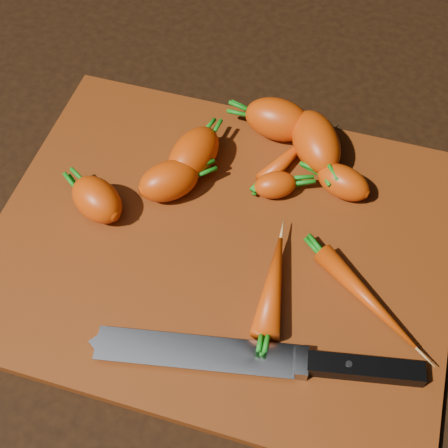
# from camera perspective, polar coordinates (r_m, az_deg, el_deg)

# --- Properties ---
(ground) EXTENTS (2.00, 2.00, 0.01)m
(ground) POSITION_cam_1_polar(r_m,az_deg,el_deg) (0.70, -0.23, -2.27)
(ground) COLOR black
(cutting_board) EXTENTS (0.50, 0.40, 0.01)m
(cutting_board) POSITION_cam_1_polar(r_m,az_deg,el_deg) (0.69, -0.24, -1.78)
(cutting_board) COLOR #642B0F
(cutting_board) RESTS_ON ground
(carrot_0) EXTENTS (0.08, 0.08, 0.05)m
(carrot_0) POSITION_cam_1_polar(r_m,az_deg,el_deg) (0.71, -5.05, 3.95)
(carrot_0) COLOR #D2430B
(carrot_0) RESTS_ON cutting_board
(carrot_1) EXTENTS (0.08, 0.07, 0.05)m
(carrot_1) POSITION_cam_1_polar(r_m,az_deg,el_deg) (0.70, -11.54, 2.20)
(carrot_1) COLOR #D2430B
(carrot_1) RESTS_ON cutting_board
(carrot_2) EXTENTS (0.09, 0.10, 0.05)m
(carrot_2) POSITION_cam_1_polar(r_m,az_deg,el_deg) (0.74, 8.39, 7.44)
(carrot_2) COLOR #D2430B
(carrot_2) RESTS_ON cutting_board
(carrot_3) EXTENTS (0.07, 0.09, 0.05)m
(carrot_3) POSITION_cam_1_polar(r_m,az_deg,el_deg) (0.73, -2.79, 6.38)
(carrot_3) COLOR #D2430B
(carrot_3) RESTS_ON cutting_board
(carrot_4) EXTENTS (0.08, 0.06, 0.05)m
(carrot_4) POSITION_cam_1_polar(r_m,az_deg,el_deg) (0.76, 4.90, 9.51)
(carrot_4) COLOR #D2430B
(carrot_4) RESTS_ON cutting_board
(carrot_5) EXTENTS (0.06, 0.05, 0.03)m
(carrot_5) POSITION_cam_1_polar(r_m,az_deg,el_deg) (0.71, 4.71, 3.58)
(carrot_5) COLOR #D2430B
(carrot_5) RESTS_ON cutting_board
(carrot_6) EXTENTS (0.07, 0.05, 0.04)m
(carrot_6) POSITION_cam_1_polar(r_m,az_deg,el_deg) (0.72, 10.84, 3.78)
(carrot_6) COLOR #D2430B
(carrot_6) RESTS_ON cutting_board
(carrot_7) EXTENTS (0.06, 0.11, 0.02)m
(carrot_7) POSITION_cam_1_polar(r_m,az_deg,el_deg) (0.75, 6.15, 6.34)
(carrot_7) COLOR #D2430B
(carrot_7) RESTS_ON cutting_board
(carrot_8) EXTENTS (0.12, 0.10, 0.02)m
(carrot_8) POSITION_cam_1_polar(r_m,az_deg,el_deg) (0.65, 12.92, -6.60)
(carrot_8) COLOR #D2430B
(carrot_8) RESTS_ON cutting_board
(carrot_9) EXTENTS (0.04, 0.12, 0.03)m
(carrot_9) POSITION_cam_1_polar(r_m,az_deg,el_deg) (0.64, 4.50, -5.57)
(carrot_9) COLOR #D2430B
(carrot_9) RESTS_ON cutting_board
(knife) EXTENTS (0.32, 0.09, 0.02)m
(knife) POSITION_cam_1_polar(r_m,az_deg,el_deg) (0.61, -0.88, -11.80)
(knife) COLOR gray
(knife) RESTS_ON cutting_board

